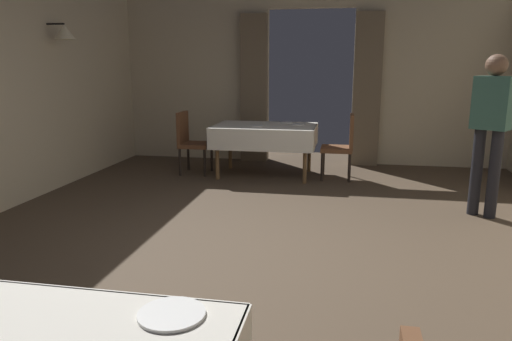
{
  "coord_description": "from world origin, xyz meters",
  "views": [
    {
      "loc": [
        0.61,
        -3.83,
        1.61
      ],
      "look_at": [
        -0.14,
        0.1,
        0.72
      ],
      "focal_mm": 33.35,
      "sensor_mm": 36.0,
      "label": 1
    }
  ],
  "objects_px": {
    "chair_mid_right": "(343,144)",
    "plate_near_b": "(172,314)",
    "chair_mid_left": "(190,140)",
    "person_waiter_by_doorway": "(491,122)",
    "dining_table_mid": "(265,132)",
    "plate_mid_b": "(286,122)",
    "plate_mid_c": "(298,124)",
    "plate_mid_a": "(256,126)"
  },
  "relations": [
    {
      "from": "dining_table_mid",
      "to": "plate_near_b",
      "type": "bearing_deg",
      "value": -83.83
    },
    {
      "from": "chair_mid_left",
      "to": "plate_near_b",
      "type": "relative_size",
      "value": 3.88
    },
    {
      "from": "dining_table_mid",
      "to": "plate_mid_b",
      "type": "relative_size",
      "value": 7.52
    },
    {
      "from": "chair_mid_right",
      "to": "plate_near_b",
      "type": "relative_size",
      "value": 3.88
    },
    {
      "from": "plate_mid_c",
      "to": "plate_mid_a",
      "type": "bearing_deg",
      "value": -151.41
    },
    {
      "from": "chair_mid_left",
      "to": "person_waiter_by_doorway",
      "type": "distance_m",
      "value": 4.07
    },
    {
      "from": "plate_mid_b",
      "to": "person_waiter_by_doorway",
      "type": "distance_m",
      "value": 3.03
    },
    {
      "from": "chair_mid_left",
      "to": "plate_mid_b",
      "type": "distance_m",
      "value": 1.48
    },
    {
      "from": "plate_mid_a",
      "to": "plate_mid_c",
      "type": "relative_size",
      "value": 0.95
    },
    {
      "from": "dining_table_mid",
      "to": "person_waiter_by_doorway",
      "type": "xyz_separation_m",
      "value": [
        2.65,
        -1.49,
        0.37
      ]
    },
    {
      "from": "dining_table_mid",
      "to": "chair_mid_left",
      "type": "xyz_separation_m",
      "value": [
        -1.13,
        -0.06,
        -0.14
      ]
    },
    {
      "from": "plate_near_b",
      "to": "plate_mid_a",
      "type": "bearing_deg",
      "value": 97.49
    },
    {
      "from": "chair_mid_left",
      "to": "plate_mid_a",
      "type": "xyz_separation_m",
      "value": [
        1.02,
        -0.1,
        0.24
      ]
    },
    {
      "from": "chair_mid_right",
      "to": "dining_table_mid",
      "type": "bearing_deg",
      "value": 178.55
    },
    {
      "from": "chair_mid_left",
      "to": "plate_near_b",
      "type": "xyz_separation_m",
      "value": [
        1.71,
        -5.33,
        0.24
      ]
    },
    {
      "from": "plate_near_b",
      "to": "plate_mid_c",
      "type": "height_order",
      "value": "same"
    },
    {
      "from": "plate_mid_b",
      "to": "dining_table_mid",
      "type": "bearing_deg",
      "value": -126.52
    },
    {
      "from": "person_waiter_by_doorway",
      "to": "plate_mid_c",
      "type": "bearing_deg",
      "value": 143.01
    },
    {
      "from": "plate_near_b",
      "to": "chair_mid_left",
      "type": "bearing_deg",
      "value": 107.8
    },
    {
      "from": "dining_table_mid",
      "to": "plate_mid_a",
      "type": "xyz_separation_m",
      "value": [
        -0.1,
        -0.16,
        0.1
      ]
    },
    {
      "from": "chair_mid_left",
      "to": "chair_mid_right",
      "type": "relative_size",
      "value": 1.0
    },
    {
      "from": "plate_near_b",
      "to": "plate_mid_c",
      "type": "distance_m",
      "value": 5.54
    },
    {
      "from": "dining_table_mid",
      "to": "plate_mid_b",
      "type": "distance_m",
      "value": 0.46
    },
    {
      "from": "plate_mid_b",
      "to": "plate_mid_c",
      "type": "xyz_separation_m",
      "value": [
        0.2,
        -0.21,
        0.0
      ]
    },
    {
      "from": "dining_table_mid",
      "to": "chair_mid_left",
      "type": "bearing_deg",
      "value": -176.73
    },
    {
      "from": "dining_table_mid",
      "to": "plate_near_b",
      "type": "distance_m",
      "value": 5.43
    },
    {
      "from": "dining_table_mid",
      "to": "plate_mid_a",
      "type": "relative_size",
      "value": 7.26
    },
    {
      "from": "chair_mid_left",
      "to": "dining_table_mid",
      "type": "bearing_deg",
      "value": 3.27
    },
    {
      "from": "plate_near_b",
      "to": "plate_mid_b",
      "type": "xyz_separation_m",
      "value": [
        -0.32,
        5.75,
        0.0
      ]
    },
    {
      "from": "dining_table_mid",
      "to": "chair_mid_left",
      "type": "height_order",
      "value": "chair_mid_left"
    },
    {
      "from": "chair_mid_right",
      "to": "plate_near_b",
      "type": "bearing_deg",
      "value": -95.8
    },
    {
      "from": "plate_mid_c",
      "to": "dining_table_mid",
      "type": "bearing_deg",
      "value": -162.37
    },
    {
      "from": "dining_table_mid",
      "to": "plate_mid_c",
      "type": "height_order",
      "value": "plate_mid_c"
    },
    {
      "from": "chair_mid_left",
      "to": "plate_mid_b",
      "type": "bearing_deg",
      "value": 16.91
    },
    {
      "from": "plate_mid_c",
      "to": "chair_mid_right",
      "type": "bearing_deg",
      "value": -15.12
    },
    {
      "from": "chair_mid_right",
      "to": "plate_mid_c",
      "type": "xyz_separation_m",
      "value": [
        -0.66,
        0.18,
        0.24
      ]
    },
    {
      "from": "plate_mid_a",
      "to": "dining_table_mid",
      "type": "bearing_deg",
      "value": 57.37
    },
    {
      "from": "plate_mid_a",
      "to": "plate_mid_c",
      "type": "bearing_deg",
      "value": 28.59
    },
    {
      "from": "plate_mid_b",
      "to": "chair_mid_left",
      "type": "bearing_deg",
      "value": -163.09
    },
    {
      "from": "plate_mid_a",
      "to": "plate_mid_b",
      "type": "relative_size",
      "value": 1.04
    },
    {
      "from": "dining_table_mid",
      "to": "plate_mid_a",
      "type": "distance_m",
      "value": 0.22
    },
    {
      "from": "chair_mid_left",
      "to": "person_waiter_by_doorway",
      "type": "bearing_deg",
      "value": -20.72
    }
  ]
}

